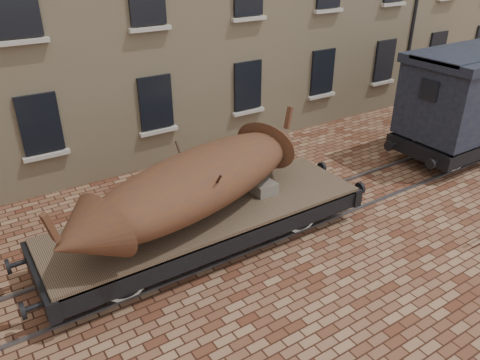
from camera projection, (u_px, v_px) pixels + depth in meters
ground at (315, 208)px, 13.28m from camera, size 90.00×90.00×0.00m
rail_track at (315, 207)px, 13.27m from camera, size 30.00×1.52×0.06m
flatcar_wagon at (208, 219)px, 11.22m from camera, size 8.77×2.38×1.32m
iron_boat at (198, 181)px, 10.62m from camera, size 7.26×3.80×1.73m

